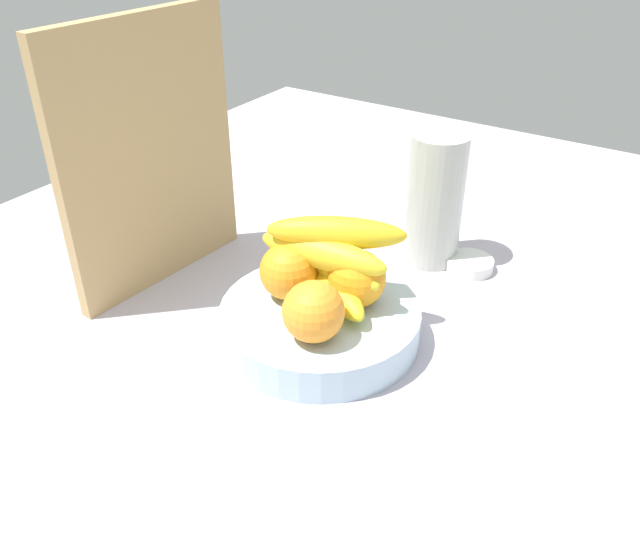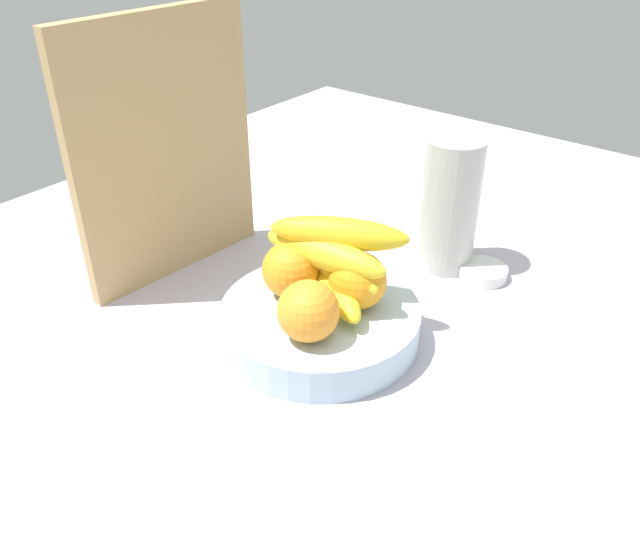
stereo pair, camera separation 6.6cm
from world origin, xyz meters
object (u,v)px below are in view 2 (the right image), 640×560
orange_front_right (357,280)px  banana_bunch (331,258)px  orange_front_left (308,311)px  orange_center (291,270)px  cutting_board (165,151)px  jar_lid (483,272)px  fruit_bowl (320,322)px  thermos_tumbler (449,205)px

orange_front_right → banana_bunch: banana_bunch is taller
orange_front_left → orange_center: size_ratio=1.00×
cutting_board → jar_lid: cutting_board is taller
orange_front_left → orange_front_right: 8.70cm
orange_front_left → orange_center: bearing=53.4°
fruit_bowl → jar_lid: size_ratio=3.60×
fruit_bowl → jar_lid: (25.84, -9.39, -1.40)cm
orange_center → cutting_board: bearing=88.6°
orange_front_right → jar_lid: bearing=-15.4°
orange_front_left → thermos_tumbler: 31.09cm
cutting_board → fruit_bowl: bearing=-87.4°
jar_lid → orange_front_left: bearing=167.9°
fruit_bowl → cutting_board: bearing=88.7°
orange_front_right → jar_lid: size_ratio=1.04×
fruit_bowl → cutting_board: 31.43cm
cutting_board → thermos_tumbler: 40.03cm
orange_center → jar_lid: 30.26cm
banana_bunch → jar_lid: (22.71, -10.14, -8.97)cm
orange_front_right → orange_center: (-3.18, 7.93, 0.00)cm
orange_front_right → cutting_board: (-2.63, 30.38, 9.87)cm
fruit_bowl → orange_front_left: orange_front_left is taller
fruit_bowl → orange_front_left: 8.42cm
banana_bunch → orange_center: bearing=127.5°
fruit_bowl → orange_center: 7.54cm
fruit_bowl → orange_front_left: (-5.42, -2.66, 5.86)cm
fruit_bowl → orange_front_right: orange_front_right is taller
banana_bunch → thermos_tumbler: (22.49, -3.72, -0.10)cm
orange_front_left → orange_front_right: bearing=-3.4°
cutting_board → orange_front_right: bearing=-81.1°
cutting_board → thermos_tumbler: cutting_board is taller
cutting_board → jar_lid: 47.62cm
fruit_bowl → orange_center: orange_center is taller
thermos_tumbler → fruit_bowl: bearing=173.4°
orange_front_right → orange_front_left: bearing=176.6°
orange_front_left → cutting_board: bearing=78.5°
jar_lid → orange_front_right: bearing=164.6°
cutting_board → thermos_tumbler: (24.99, -30.17, -8.26)cm
orange_front_left → jar_lid: bearing=-12.1°
fruit_bowl → cutting_board: (0.63, 27.20, 15.73)cm
thermos_tumbler → orange_front_right: bearing=-179.4°
orange_front_right → jar_lid: (22.58, -6.20, -7.26)cm
orange_front_left → orange_center: same height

